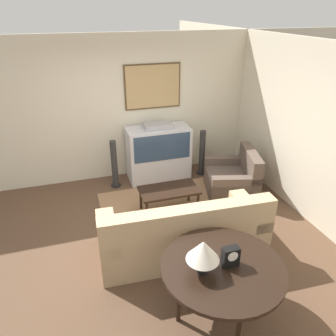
{
  "coord_description": "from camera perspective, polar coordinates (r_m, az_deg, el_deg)",
  "views": [
    {
      "loc": [
        -0.85,
        -3.85,
        3.11
      ],
      "look_at": [
        0.57,
        0.66,
        0.75
      ],
      "focal_mm": 35.0,
      "sensor_mm": 36.0,
      "label": 1
    }
  ],
  "objects": [
    {
      "name": "ground_plane",
      "position": [
        5.02,
        -4.02,
        -11.8
      ],
      "size": [
        12.0,
        12.0,
        0.0
      ],
      "primitive_type": "plane",
      "color": "brown"
    },
    {
      "name": "wall_back",
      "position": [
        6.29,
        -9.02,
        10.04
      ],
      "size": [
        12.0,
        0.1,
        2.7
      ],
      "color": "beige",
      "rests_on": "ground_plane"
    },
    {
      "name": "wall_right",
      "position": [
        5.48,
        23.4,
        5.58
      ],
      "size": [
        0.06,
        12.0,
        2.7
      ],
      "color": "beige",
      "rests_on": "ground_plane"
    },
    {
      "name": "area_rug",
      "position": [
        5.61,
        0.23,
        -7.03
      ],
      "size": [
        2.24,
        1.67,
        0.01
      ],
      "color": "#99704C",
      "rests_on": "ground_plane"
    },
    {
      "name": "tv",
      "position": [
        6.36,
        -1.68,
        2.66
      ],
      "size": [
        1.19,
        0.57,
        1.13
      ],
      "color": "silver",
      "rests_on": "ground_plane"
    },
    {
      "name": "couch",
      "position": [
        4.53,
        2.61,
        -11.5
      ],
      "size": [
        2.28,
        1.0,
        0.92
      ],
      "rotation": [
        0.0,
        0.0,
        3.09
      ],
      "color": "tan",
      "rests_on": "ground_plane"
    },
    {
      "name": "armchair",
      "position": [
        6.05,
        11.26,
        -1.98
      ],
      "size": [
        1.07,
        1.17,
        0.82
      ],
      "rotation": [
        0.0,
        0.0,
        -1.84
      ],
      "color": "brown",
      "rests_on": "ground_plane"
    },
    {
      "name": "coffee_table",
      "position": [
        5.34,
        0.18,
        -4.16
      ],
      "size": [
        0.95,
        0.52,
        0.43
      ],
      "color": "black",
      "rests_on": "ground_plane"
    },
    {
      "name": "console_table",
      "position": [
        3.58,
        9.5,
        -17.12
      ],
      "size": [
        1.29,
        1.29,
        0.72
      ],
      "color": "black",
      "rests_on": "ground_plane"
    },
    {
      "name": "table_lamp",
      "position": [
        3.27,
        6.13,
        -14.15
      ],
      "size": [
        0.33,
        0.33,
        0.37
      ],
      "color": "black",
      "rests_on": "console_table"
    },
    {
      "name": "mantel_clock",
      "position": [
        3.48,
        10.82,
        -14.92
      ],
      "size": [
        0.18,
        0.1,
        0.22
      ],
      "color": "black",
      "rests_on": "console_table"
    },
    {
      "name": "speaker_tower_left",
      "position": [
        6.16,
        -9.31,
        0.45
      ],
      "size": [
        0.19,
        0.19,
        0.93
      ],
      "color": "black",
      "rests_on": "ground_plane"
    },
    {
      "name": "speaker_tower_right",
      "position": [
        6.59,
        5.94,
        2.47
      ],
      "size": [
        0.19,
        0.19,
        0.93
      ],
      "color": "black",
      "rests_on": "ground_plane"
    }
  ]
}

